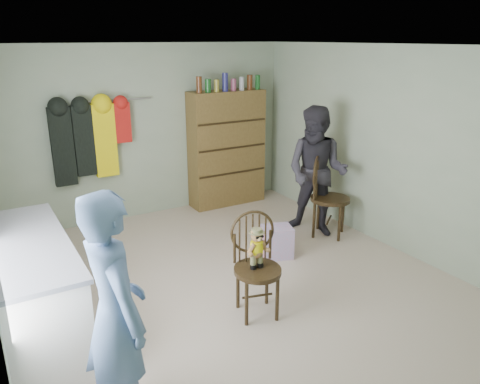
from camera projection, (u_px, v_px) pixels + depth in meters
ground_plane at (230, 282)px, 5.16m from camera, size 5.00×5.00×0.00m
room_walls at (205, 133)px, 5.10m from camera, size 5.00×5.00×5.00m
counter at (35, 291)px, 4.07m from camera, size 0.64×1.86×0.94m
chair_front at (256, 257)px, 4.43m from camera, size 0.55×0.55×1.02m
chair_far at (326, 193)px, 6.23m from camera, size 0.69×0.69×1.10m
striped_bag at (276, 242)px, 5.71m from camera, size 0.44×0.39×0.39m
person_left at (116, 315)px, 3.03m from camera, size 0.47×0.67×1.72m
person_right at (317, 172)px, 6.20m from camera, size 1.01×1.07×1.74m
dresser at (227, 148)px, 7.35m from camera, size 1.20×0.39×2.07m
coat_rack at (89, 140)px, 6.31m from camera, size 1.42×0.12×1.09m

